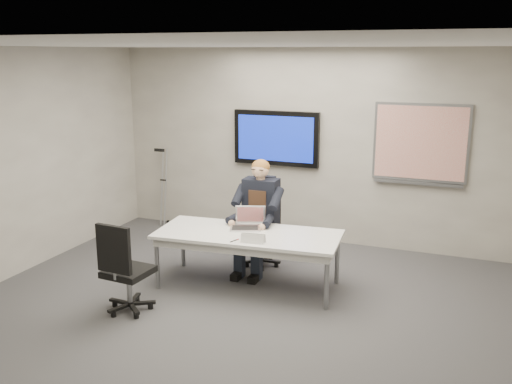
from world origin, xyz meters
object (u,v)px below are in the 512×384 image
at_px(conference_table, 248,239).
at_px(office_chair_near, 126,284).
at_px(laptop, 248,222).
at_px(office_chair_far, 263,243).
at_px(seated_person, 256,228).

distance_m(conference_table, office_chair_near, 1.50).
height_order(conference_table, laptop, laptop).
distance_m(conference_table, office_chair_far, 0.79).
relative_size(office_chair_near, seated_person, 0.72).
bearing_deg(office_chair_far, laptop, -92.04).
bearing_deg(office_chair_far, office_chair_near, -117.18).
xyz_separation_m(seated_person, laptop, (0.01, -0.28, 0.15)).
distance_m(conference_table, seated_person, 0.49).
distance_m(seated_person, laptop, 0.32).
bearing_deg(conference_table, seated_person, 95.92).
bearing_deg(office_chair_near, seated_person, -113.48).
height_order(seated_person, laptop, seated_person).
bearing_deg(laptop, office_chair_near, -143.88).
bearing_deg(seated_person, conference_table, -79.78).
relative_size(conference_table, office_chair_far, 2.32).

